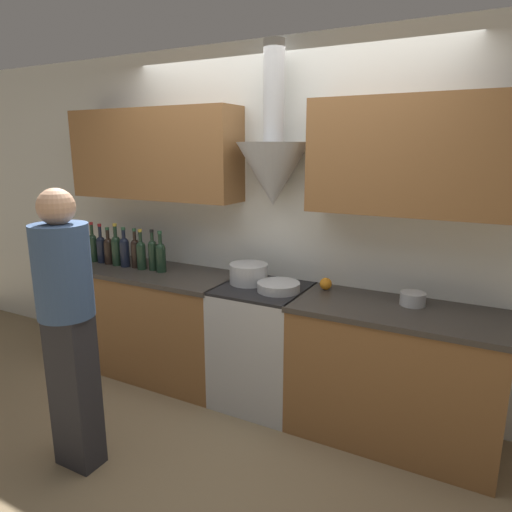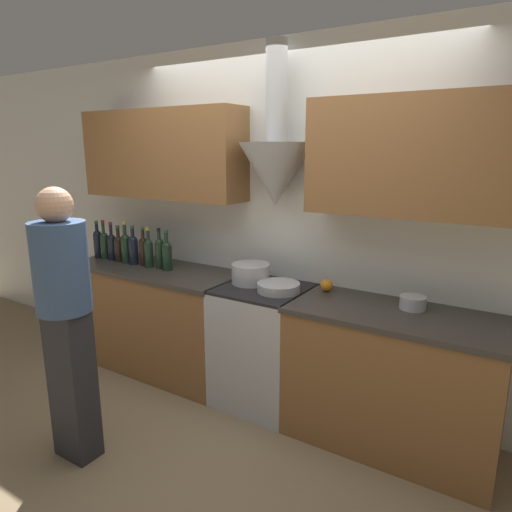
# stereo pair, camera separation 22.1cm
# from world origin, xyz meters

# --- Properties ---
(ground_plane) EXTENTS (12.00, 12.00, 0.00)m
(ground_plane) POSITION_xyz_m (0.00, 0.00, 0.00)
(ground_plane) COLOR #847051
(wall_back) EXTENTS (8.40, 0.52, 2.60)m
(wall_back) POSITION_xyz_m (-0.04, 0.58, 1.48)
(wall_back) COLOR silver
(wall_back) RESTS_ON ground_plane
(counter_left) EXTENTS (1.53, 0.62, 0.89)m
(counter_left) POSITION_xyz_m (-1.06, 0.32, 0.44)
(counter_left) COLOR brown
(counter_left) RESTS_ON ground_plane
(counter_right) EXTENTS (1.29, 0.62, 0.89)m
(counter_right) POSITION_xyz_m (0.94, 0.32, 0.44)
(counter_right) COLOR brown
(counter_right) RESTS_ON ground_plane
(stove_range) EXTENTS (0.61, 0.60, 0.89)m
(stove_range) POSITION_xyz_m (0.00, 0.32, 0.45)
(stove_range) COLOR #B7BABC
(stove_range) RESTS_ON ground_plane
(wine_bottle_0) EXTENTS (0.07, 0.07, 0.33)m
(wine_bottle_0) POSITION_xyz_m (-1.74, 0.31, 1.02)
(wine_bottle_0) COLOR black
(wine_bottle_0) RESTS_ON counter_left
(wine_bottle_1) EXTENTS (0.07, 0.07, 0.35)m
(wine_bottle_1) POSITION_xyz_m (-1.65, 0.31, 1.02)
(wine_bottle_1) COLOR black
(wine_bottle_1) RESTS_ON counter_left
(wine_bottle_2) EXTENTS (0.07, 0.07, 0.34)m
(wine_bottle_2) POSITION_xyz_m (-1.56, 0.32, 1.02)
(wine_bottle_2) COLOR black
(wine_bottle_2) RESTS_ON counter_left
(wine_bottle_3) EXTENTS (0.08, 0.08, 0.32)m
(wine_bottle_3) POSITION_xyz_m (-1.47, 0.31, 1.01)
(wine_bottle_3) COLOR black
(wine_bottle_3) RESTS_ON counter_left
(wine_bottle_4) EXTENTS (0.08, 0.08, 0.36)m
(wine_bottle_4) POSITION_xyz_m (-1.37, 0.30, 1.03)
(wine_bottle_4) COLOR black
(wine_bottle_4) RESTS_ON counter_left
(wine_bottle_5) EXTENTS (0.08, 0.08, 0.33)m
(wine_bottle_5) POSITION_xyz_m (-1.28, 0.30, 1.02)
(wine_bottle_5) COLOR black
(wine_bottle_5) RESTS_ON counter_left
(wine_bottle_6) EXTENTS (0.07, 0.07, 0.33)m
(wine_bottle_6) POSITION_xyz_m (-1.18, 0.32, 1.02)
(wine_bottle_6) COLOR black
(wine_bottle_6) RESTS_ON counter_left
(wine_bottle_7) EXTENTS (0.07, 0.07, 0.33)m
(wine_bottle_7) POSITION_xyz_m (-1.10, 0.30, 1.02)
(wine_bottle_7) COLOR black
(wine_bottle_7) RESTS_ON counter_left
(wine_bottle_8) EXTENTS (0.07, 0.07, 0.33)m
(wine_bottle_8) POSITION_xyz_m (-1.00, 0.33, 1.02)
(wine_bottle_8) COLOR black
(wine_bottle_8) RESTS_ON counter_left
(wine_bottle_9) EXTENTS (0.08, 0.08, 0.33)m
(wine_bottle_9) POSITION_xyz_m (-0.90, 0.31, 1.02)
(wine_bottle_9) COLOR black
(wine_bottle_9) RESTS_ON counter_left
(stock_pot) EXTENTS (0.28, 0.28, 0.14)m
(stock_pot) POSITION_xyz_m (-0.14, 0.36, 0.96)
(stock_pot) COLOR #B7BABC
(stock_pot) RESTS_ON stove_range
(mixing_bowl) EXTENTS (0.30, 0.30, 0.06)m
(mixing_bowl) POSITION_xyz_m (0.14, 0.29, 0.92)
(mixing_bowl) COLOR #B7BABC
(mixing_bowl) RESTS_ON stove_range
(orange_fruit) EXTENTS (0.08, 0.08, 0.08)m
(orange_fruit) POSITION_xyz_m (0.41, 0.48, 0.93)
(orange_fruit) COLOR orange
(orange_fruit) RESTS_ON counter_right
(saucepan) EXTENTS (0.16, 0.16, 0.08)m
(saucepan) POSITION_xyz_m (1.01, 0.43, 0.93)
(saucepan) COLOR #B7BABC
(saucepan) RESTS_ON counter_right
(person_foreground_left) EXTENTS (0.31, 0.31, 1.65)m
(person_foreground_left) POSITION_xyz_m (-0.64, -0.82, 0.92)
(person_foreground_left) COLOR #28282D
(person_foreground_left) RESTS_ON ground_plane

